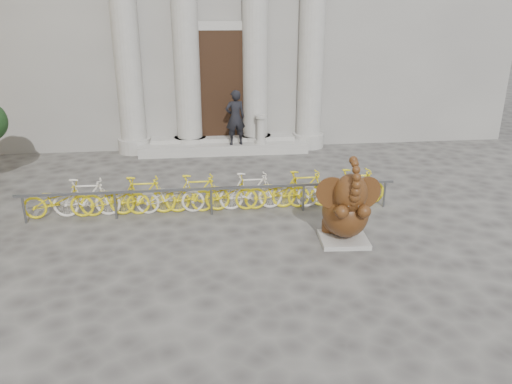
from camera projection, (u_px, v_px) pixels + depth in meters
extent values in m
plane|color=#474442|center=(252.00, 286.00, 9.38)|extent=(80.00, 80.00, 0.00)
cube|color=black|center=(222.00, 86.00, 17.82)|extent=(2.40, 0.16, 4.00)
cylinder|color=#A8A59E|center=(126.00, 37.00, 16.77)|extent=(0.90, 0.90, 8.00)
cylinder|color=#A8A59E|center=(185.00, 37.00, 16.99)|extent=(0.90, 0.90, 8.00)
cylinder|color=#A8A59E|center=(255.00, 36.00, 17.25)|extent=(0.90, 0.90, 8.00)
cylinder|color=#A8A59E|center=(312.00, 36.00, 17.47)|extent=(0.90, 0.90, 8.00)
cube|color=#A8A59E|center=(224.00, 147.00, 18.07)|extent=(6.00, 1.20, 0.36)
cube|color=#A8A59E|center=(344.00, 239.00, 11.16)|extent=(1.10, 1.01, 0.10)
ellipsoid|color=black|center=(342.00, 220.00, 11.24)|extent=(0.93, 0.89, 0.67)
ellipsoid|color=black|center=(345.00, 212.00, 10.95)|extent=(1.08, 1.32, 1.08)
cylinder|color=black|center=(329.00, 225.00, 11.42)|extent=(0.33, 0.33, 0.27)
cylinder|color=black|center=(353.00, 225.00, 11.44)|extent=(0.33, 0.33, 0.27)
cylinder|color=black|center=(339.00, 211.00, 10.47)|extent=(0.29, 0.64, 0.42)
cylinder|color=black|center=(361.00, 210.00, 10.49)|extent=(0.29, 0.64, 0.42)
ellipsoid|color=black|center=(351.00, 193.00, 10.39)|extent=(0.75, 0.71, 0.83)
cylinder|color=black|center=(333.00, 193.00, 10.51)|extent=(0.68, 0.31, 0.71)
cylinder|color=black|center=(366.00, 193.00, 10.54)|extent=(0.70, 0.22, 0.71)
cone|color=beige|center=(347.00, 204.00, 10.25)|extent=(0.12, 0.25, 0.11)
cone|color=beige|center=(359.00, 204.00, 10.26)|extent=(0.15, 0.25, 0.11)
cube|color=slate|center=(211.00, 189.00, 12.40)|extent=(9.42, 0.06, 0.06)
cylinder|color=slate|center=(24.00, 210.00, 12.02)|extent=(0.06, 0.06, 0.70)
cylinder|color=slate|center=(115.00, 206.00, 12.26)|extent=(0.06, 0.06, 0.70)
cylinder|color=slate|center=(211.00, 202.00, 12.52)|extent=(0.06, 0.06, 0.70)
cylinder|color=slate|center=(303.00, 198.00, 12.78)|extent=(0.06, 0.06, 0.70)
cylinder|color=slate|center=(384.00, 194.00, 13.01)|extent=(0.06, 0.06, 0.70)
imported|color=yellow|center=(58.00, 199.00, 12.28)|extent=(1.70, 0.50, 1.00)
imported|color=silver|center=(86.00, 198.00, 12.36)|extent=(1.66, 0.47, 1.00)
imported|color=yellow|center=(115.00, 197.00, 12.43)|extent=(1.70, 0.50, 1.00)
imported|color=yellow|center=(142.00, 195.00, 12.51)|extent=(1.66, 0.47, 1.00)
imported|color=silver|center=(170.00, 194.00, 12.58)|extent=(1.70, 0.50, 1.00)
imported|color=yellow|center=(197.00, 193.00, 12.66)|extent=(1.66, 0.47, 1.00)
imported|color=yellow|center=(224.00, 192.00, 12.74)|extent=(1.70, 0.50, 1.00)
imported|color=silver|center=(251.00, 191.00, 12.81)|extent=(1.66, 0.47, 1.00)
imported|color=yellow|center=(277.00, 190.00, 12.89)|extent=(1.70, 0.50, 1.00)
imported|color=yellow|center=(303.00, 189.00, 12.96)|extent=(1.66, 0.47, 1.00)
imported|color=silver|center=(329.00, 188.00, 13.04)|extent=(1.70, 0.50, 1.00)
imported|color=yellow|center=(354.00, 187.00, 13.11)|extent=(1.66, 0.47, 1.00)
imported|color=black|center=(235.00, 118.00, 17.42)|extent=(0.77, 0.57, 1.92)
cylinder|color=#A8A59E|center=(261.00, 142.00, 17.85)|extent=(0.42, 0.42, 0.13)
cylinder|color=#A8A59E|center=(261.00, 131.00, 17.71)|extent=(0.29, 0.29, 0.94)
cylinder|color=#A8A59E|center=(261.00, 117.00, 17.54)|extent=(0.42, 0.42, 0.10)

